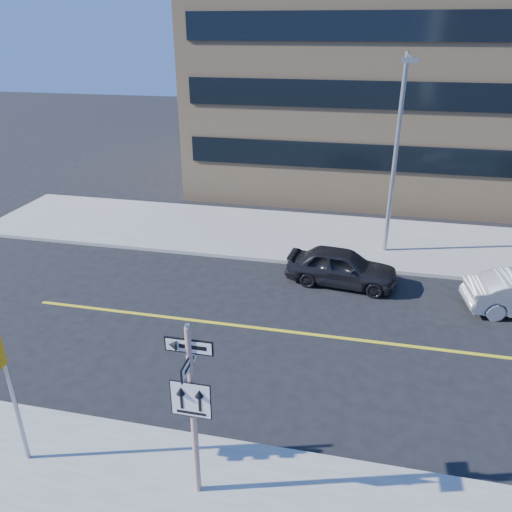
# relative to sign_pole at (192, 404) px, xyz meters

# --- Properties ---
(ground) EXTENTS (120.00, 120.00, 0.00)m
(ground) POSITION_rel_sign_pole_xyz_m (0.00, 2.51, -2.44)
(ground) COLOR black
(ground) RESTS_ON ground
(sign_pole) EXTENTS (0.92, 0.92, 4.06)m
(sign_pole) POSITION_rel_sign_pole_xyz_m (0.00, 0.00, 0.00)
(sign_pole) COLOR beige
(sign_pole) RESTS_ON near_sidewalk
(parked_car_a) EXTENTS (2.14, 4.32, 1.42)m
(parked_car_a) POSITION_rel_sign_pole_xyz_m (2.32, 10.26, -1.73)
(parked_car_a) COLOR black
(parked_car_a) RESTS_ON ground
(streetlight_a) EXTENTS (0.55, 2.25, 8.00)m
(streetlight_a) POSITION_rel_sign_pole_xyz_m (4.00, 13.27, 2.32)
(streetlight_a) COLOR gray
(streetlight_a) RESTS_ON far_sidewalk
(building_brick) EXTENTS (18.00, 18.00, 18.00)m
(building_brick) POSITION_rel_sign_pole_xyz_m (2.00, 27.51, 6.56)
(building_brick) COLOR tan
(building_brick) RESTS_ON ground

